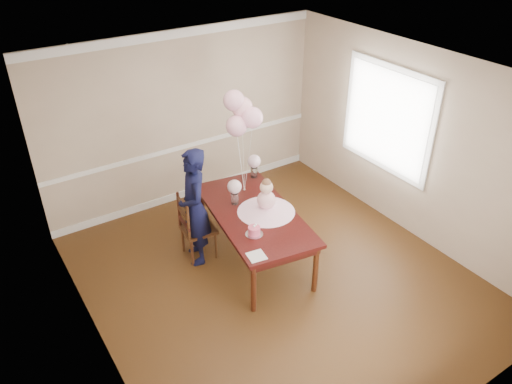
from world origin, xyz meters
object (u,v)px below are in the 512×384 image
object	(u,v)px
dining_table_top	(254,214)
woman	(194,207)
birthday_cake	(254,231)
dining_chair_seat	(198,229)

from	to	relation	value
dining_table_top	woman	size ratio (longest dim) A/B	1.21
birthday_cake	dining_table_top	bearing A→B (deg)	57.19
dining_table_top	birthday_cake	size ratio (longest dim) A/B	13.33
dining_table_top	birthday_cake	world-z (taller)	birthday_cake
dining_table_top	dining_chair_seat	distance (m)	0.81
dining_table_top	woman	xyz separation A→B (m)	(-0.65, 0.42, 0.10)
birthday_cake	dining_chair_seat	xyz separation A→B (m)	(-0.33, 0.88, -0.38)
dining_table_top	dining_chair_seat	world-z (taller)	dining_table_top
woman	dining_chair_seat	bearing A→B (deg)	142.14
dining_table_top	dining_chair_seat	size ratio (longest dim) A/B	4.76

